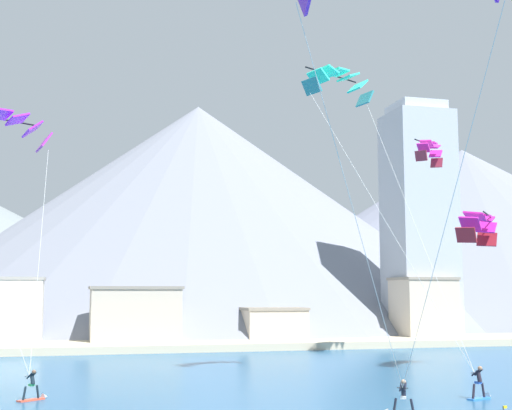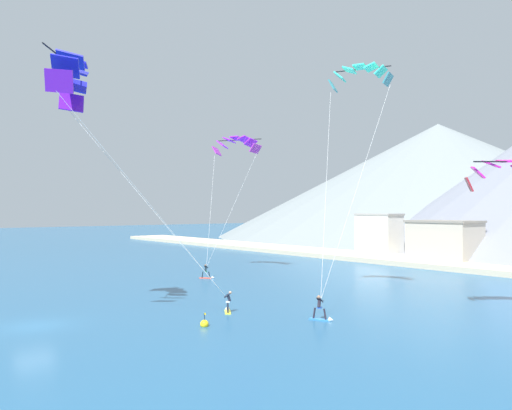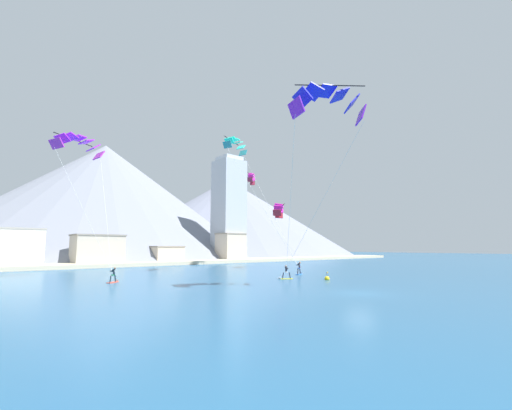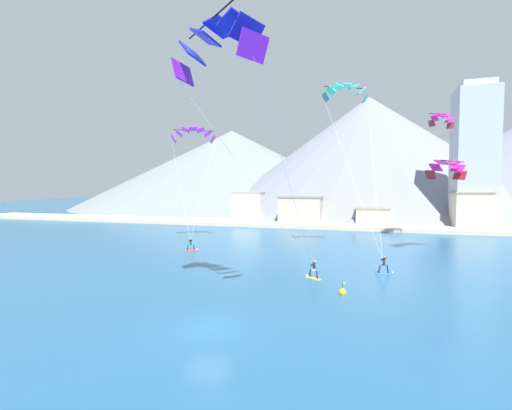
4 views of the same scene
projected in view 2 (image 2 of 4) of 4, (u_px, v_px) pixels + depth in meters
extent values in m
plane|color=#23567F|center=(35.00, 326.00, 32.66)|extent=(400.00, 400.00, 0.00)
cube|color=#337FDB|center=(320.00, 319.00, 34.51)|extent=(1.50, 0.93, 0.07)
cylinder|color=#231E28|center=(314.00, 313.00, 34.71)|extent=(0.28, 0.21, 0.75)
cylinder|color=#231E28|center=(325.00, 314.00, 34.32)|extent=(0.28, 0.21, 0.75)
cube|color=blue|center=(320.00, 308.00, 34.52)|extent=(0.34, 0.38, 0.12)
cylinder|color=#231E28|center=(319.00, 303.00, 34.47)|extent=(0.33, 0.41, 0.63)
cylinder|color=#231E28|center=(318.00, 300.00, 34.62)|extent=(0.27, 0.53, 0.41)
cylinder|color=#231E28|center=(321.00, 300.00, 34.50)|extent=(0.27, 0.53, 0.41)
cylinder|color=black|center=(321.00, 300.00, 34.72)|extent=(0.50, 0.22, 0.03)
sphere|color=#9E7051|center=(319.00, 297.00, 34.40)|extent=(0.23, 0.23, 0.23)
cone|color=white|center=(331.00, 320.00, 34.08)|extent=(0.41, 0.44, 0.36)
cube|color=yellow|center=(228.00, 312.00, 36.99)|extent=(1.44, 1.17, 0.07)
cylinder|color=black|center=(228.00, 308.00, 36.60)|extent=(0.25, 0.22, 0.69)
cylinder|color=black|center=(228.00, 306.00, 37.39)|extent=(0.25, 0.22, 0.69)
cube|color=white|center=(228.00, 302.00, 37.00)|extent=(0.34, 0.36, 0.12)
cylinder|color=black|center=(229.00, 298.00, 37.01)|extent=(0.37, 0.41, 0.59)
cylinder|color=black|center=(227.00, 296.00, 36.89)|extent=(0.34, 0.46, 0.38)
cylinder|color=black|center=(227.00, 295.00, 37.11)|extent=(0.34, 0.46, 0.38)
cylinder|color=black|center=(225.00, 296.00, 36.99)|extent=(0.45, 0.32, 0.03)
sphere|color=tan|center=(230.00, 293.00, 37.02)|extent=(0.21, 0.21, 0.21)
cone|color=white|center=(227.00, 309.00, 37.86)|extent=(0.45, 0.47, 0.36)
cube|color=#E54C33|center=(206.00, 278.00, 55.57)|extent=(1.42, 1.22, 0.07)
cylinder|color=#14232D|center=(203.00, 275.00, 55.67)|extent=(0.25, 0.23, 0.69)
cylinder|color=#14232D|center=(209.00, 275.00, 55.48)|extent=(0.25, 0.23, 0.69)
cube|color=#33B266|center=(206.00, 271.00, 55.58)|extent=(0.35, 0.36, 0.12)
cylinder|color=#14232D|center=(206.00, 268.00, 55.51)|extent=(0.38, 0.40, 0.58)
cylinder|color=#14232D|center=(205.00, 267.00, 55.64)|extent=(0.36, 0.44, 0.38)
cylinder|color=#14232D|center=(207.00, 267.00, 55.58)|extent=(0.36, 0.44, 0.38)
cylinder|color=black|center=(207.00, 267.00, 55.78)|extent=(0.43, 0.34, 0.03)
sphere|color=brown|center=(205.00, 265.00, 55.41)|extent=(0.21, 0.21, 0.21)
cone|color=white|center=(213.00, 278.00, 55.35)|extent=(0.46, 0.47, 0.36)
cube|color=teal|center=(333.00, 86.00, 44.69)|extent=(1.15, 1.41, 1.01)
cube|color=#31F0C5|center=(340.00, 77.00, 44.46)|extent=(1.36, 1.52, 0.84)
cube|color=#31F0C5|center=(349.00, 70.00, 44.10)|extent=(1.47, 1.59, 0.57)
cube|color=#31F0C5|center=(360.00, 67.00, 43.66)|extent=(1.46, 1.61, 0.22)
cube|color=#31F0C5|center=(371.00, 67.00, 43.19)|extent=(1.41, 1.60, 0.57)
cube|color=#31F0C5|center=(381.00, 72.00, 42.75)|extent=(1.25, 1.55, 0.84)
cube|color=teal|center=(388.00, 79.00, 42.39)|extent=(0.99, 1.46, 1.01)
cylinder|color=black|center=(362.00, 69.00, 44.17)|extent=(4.51, 2.45, 0.10)
cylinder|color=silver|center=(326.00, 182.00, 39.73)|extent=(6.34, 7.92, 16.96)
cylinder|color=silver|center=(359.00, 182.00, 38.49)|extent=(1.45, 10.02, 16.96)
cube|color=#6918C0|center=(59.00, 81.00, 31.35)|extent=(1.61, 1.67, 1.53)
cube|color=#1D1EC8|center=(65.00, 66.00, 32.12)|extent=(1.95, 1.90, 1.41)
cube|color=#1D1EC8|center=(71.00, 60.00, 33.27)|extent=(2.09, 2.08, 1.06)
cube|color=#1D1EC8|center=(74.00, 62.00, 34.59)|extent=(2.03, 2.18, 0.53)
cube|color=#1D1EC8|center=(75.00, 71.00, 35.88)|extent=(1.82, 2.18, 1.06)
cube|color=#1D1EC8|center=(74.00, 85.00, 36.92)|extent=(1.43, 2.11, 1.41)
cube|color=#6918C0|center=(71.00, 102.00, 37.54)|extent=(0.92, 1.94, 1.53)
cylinder|color=black|center=(62.00, 58.00, 34.41)|extent=(5.05, 4.06, 0.10)
cylinder|color=silver|center=(148.00, 202.00, 34.06)|extent=(1.75, 11.74, 13.85)
cylinder|color=silver|center=(147.00, 203.00, 37.32)|extent=(7.84, 8.91, 13.85)
cube|color=purple|center=(217.00, 151.00, 62.89)|extent=(1.50, 1.71, 1.15)
cube|color=#A421F2|center=(222.00, 145.00, 62.67)|extent=(1.67, 1.83, 0.99)
cube|color=#A421F2|center=(229.00, 140.00, 62.30)|extent=(1.73, 1.91, 0.72)
cube|color=#A421F2|center=(237.00, 138.00, 61.82)|extent=(1.69, 1.95, 0.37)
cube|color=#A421F2|center=(244.00, 139.00, 61.30)|extent=(1.59, 1.95, 0.72)
cube|color=#A421F2|center=(251.00, 143.00, 60.78)|extent=(1.40, 1.92, 0.99)
cube|color=purple|center=(256.00, 149.00, 60.31)|extent=(1.12, 1.84, 1.15)
cylinder|color=black|center=(240.00, 140.00, 62.47)|extent=(4.92, 3.17, 0.10)
cylinder|color=silver|center=(211.00, 208.00, 59.36)|extent=(5.31, 4.69, 13.37)
cylinder|color=silver|center=(233.00, 208.00, 57.95)|extent=(0.31, 7.09, 13.37)
cube|color=#E91EA7|center=(507.00, 161.00, 35.85)|extent=(1.77, 1.80, 0.33)
cube|color=#E91EA7|center=(491.00, 164.00, 36.05)|extent=(1.68, 1.80, 0.72)
cube|color=#E91EA7|center=(478.00, 172.00, 36.27)|extent=(1.49, 1.72, 1.01)
cube|color=#A3202A|center=(469.00, 184.00, 36.49)|extent=(1.21, 1.53, 1.14)
cylinder|color=black|center=(510.00, 162.00, 35.22)|extent=(3.32, 3.97, 0.10)
sphere|color=yellow|center=(204.00, 324.00, 32.55)|extent=(0.56, 0.56, 0.56)
cylinder|color=black|center=(204.00, 316.00, 32.56)|extent=(0.04, 0.04, 0.44)
cube|color=yellow|center=(205.00, 314.00, 32.49)|extent=(0.18, 0.01, 0.12)
cube|color=beige|center=(458.00, 265.00, 65.79)|extent=(180.00, 10.00, 0.70)
cube|color=silver|center=(379.00, 236.00, 81.70)|extent=(6.68, 4.25, 6.76)
cube|color=#9D9992|center=(379.00, 214.00, 81.74)|extent=(6.95, 4.42, 0.30)
cube|color=#B7AD9E|center=(444.00, 243.00, 71.13)|extent=(8.91, 6.16, 5.85)
cube|color=gray|center=(444.00, 221.00, 71.17)|extent=(9.27, 6.41, 0.30)
cone|color=gray|center=(438.00, 180.00, 146.60)|extent=(129.18, 129.18, 33.05)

